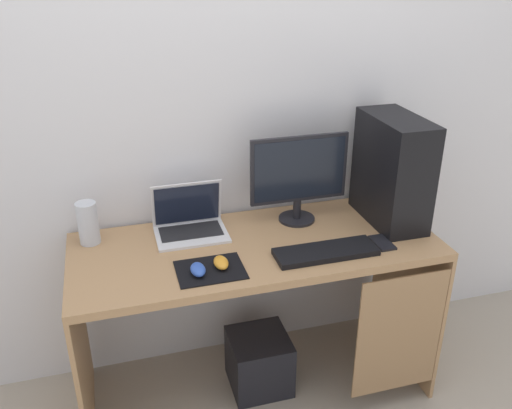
# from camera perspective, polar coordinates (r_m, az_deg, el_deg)

# --- Properties ---
(ground_plane) EXTENTS (8.00, 8.00, 0.00)m
(ground_plane) POSITION_cam_1_polar(r_m,az_deg,el_deg) (2.75, 0.00, -18.37)
(ground_plane) COLOR #9E9384
(wall_back) EXTENTS (4.00, 0.05, 2.60)m
(wall_back) POSITION_cam_1_polar(r_m,az_deg,el_deg) (2.40, -2.29, 10.91)
(wall_back) COLOR silver
(wall_back) RESTS_ON ground_plane
(desk) EXTENTS (1.54, 0.62, 0.78)m
(desk) POSITION_cam_1_polar(r_m,az_deg,el_deg) (2.36, 0.55, -7.43)
(desk) COLOR #A37A51
(desk) RESTS_ON ground_plane
(pc_tower) EXTENTS (0.20, 0.41, 0.48)m
(pc_tower) POSITION_cam_1_polar(r_m,az_deg,el_deg) (2.46, 14.16, 3.52)
(pc_tower) COLOR black
(pc_tower) RESTS_ON desk
(monitor) EXTENTS (0.44, 0.16, 0.40)m
(monitor) POSITION_cam_1_polar(r_m,az_deg,el_deg) (2.38, 4.53, 2.99)
(monitor) COLOR black
(monitor) RESTS_ON desk
(laptop) EXTENTS (0.31, 0.22, 0.22)m
(laptop) POSITION_cam_1_polar(r_m,az_deg,el_deg) (2.36, -6.97, -1.98)
(laptop) COLOR silver
(laptop) RESTS_ON desk
(speaker) EXTENTS (0.08, 0.08, 0.18)m
(speaker) POSITION_cam_1_polar(r_m,az_deg,el_deg) (2.35, -17.26, -1.88)
(speaker) COLOR #B7BCC6
(speaker) RESTS_ON desk
(keyboard) EXTENTS (0.42, 0.14, 0.02)m
(keyboard) POSITION_cam_1_polar(r_m,az_deg,el_deg) (2.21, 7.36, -4.96)
(keyboard) COLOR black
(keyboard) RESTS_ON desk
(mousepad) EXTENTS (0.26, 0.20, 0.00)m
(mousepad) POSITION_cam_1_polar(r_m,az_deg,el_deg) (2.10, -4.83, -6.87)
(mousepad) COLOR black
(mousepad) RESTS_ON desk
(mouse_left) EXTENTS (0.06, 0.10, 0.03)m
(mouse_left) POSITION_cam_1_polar(r_m,az_deg,el_deg) (2.11, -3.70, -6.12)
(mouse_left) COLOR orange
(mouse_left) RESTS_ON mousepad
(mouse_right) EXTENTS (0.06, 0.10, 0.03)m
(mouse_right) POSITION_cam_1_polar(r_m,az_deg,el_deg) (2.08, -6.13, -6.82)
(mouse_right) COLOR #2D51B2
(mouse_right) RESTS_ON mousepad
(cell_phone) EXTENTS (0.07, 0.13, 0.01)m
(cell_phone) POSITION_cam_1_polar(r_m,az_deg,el_deg) (2.34, 13.13, -3.94)
(cell_phone) COLOR black
(cell_phone) RESTS_ON desk
(subwoofer) EXTENTS (0.27, 0.27, 0.27)m
(subwoofer) POSITION_cam_1_polar(r_m,az_deg,el_deg) (2.66, 0.36, -16.24)
(subwoofer) COLOR black
(subwoofer) RESTS_ON ground_plane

